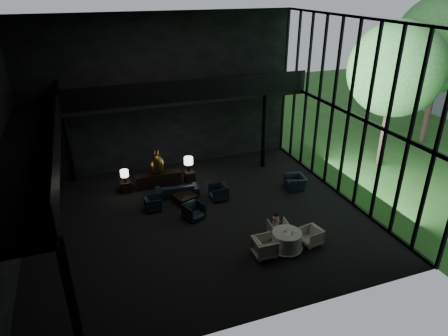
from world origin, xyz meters
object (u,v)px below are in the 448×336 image
object	(u,v)px
sofa	(177,188)
lounge_armchair_south	(194,211)
console	(158,180)
dining_chair_west	(265,246)
side_table_right	(190,176)
side_table_left	(126,186)
dining_chair_east	(311,236)
dining_chair_north	(278,229)
dining_table	(286,242)
child	(276,219)
lounge_armchair_west	(153,203)
table_lamp_left	(124,174)
coffee_table	(185,199)
table_lamp_right	(188,161)
lounge_armchair_east	(218,191)
bronze_urn	(157,164)
window_armchair	(295,181)

from	to	relation	value
sofa	lounge_armchair_south	bearing A→B (deg)	100.58
console	dining_chair_west	size ratio (longest dim) A/B	2.47
console	side_table_right	xyz separation A→B (m)	(1.60, 0.01, -0.09)
side_table_left	dining_chair_east	world-z (taller)	dining_chair_east
side_table_right	dining_chair_north	distance (m)	6.24
dining_table	dining_chair_west	world-z (taller)	dining_chair_west
side_table_right	child	size ratio (longest dim) A/B	0.96
lounge_armchair_west	table_lamp_left	bearing A→B (deg)	23.98
dining_chair_west	console	bearing A→B (deg)	21.70
table_lamp_left	coffee_table	distance (m)	3.16
side_table_right	child	distance (m)	6.10
table_lamp_left	dining_table	world-z (taller)	table_lamp_left
table_lamp_right	child	bearing A→B (deg)	-71.51
dining_table	coffee_table	bearing A→B (deg)	119.90
side_table_left	lounge_armchair_east	world-z (taller)	lounge_armchair_east
lounge_armchair_south	side_table_left	bearing A→B (deg)	102.62
table_lamp_left	dining_chair_west	size ratio (longest dim) A/B	0.71
dining_chair_east	child	world-z (taller)	child
lounge_armchair_east	child	distance (m)	3.71
side_table_left	coffee_table	world-z (taller)	side_table_left
console	table_lamp_left	bearing A→B (deg)	-175.47
dining_table	dining_chair_north	size ratio (longest dim) A/B	1.74
bronze_urn	dining_chair_west	world-z (taller)	bronze_urn
side_table_right	lounge_armchair_west	size ratio (longest dim) A/B	0.82
bronze_urn	dining_chair_east	size ratio (longest dim) A/B	1.69
side_table_right	lounge_armchair_east	xyz separation A→B (m)	(0.76, -2.26, 0.14)
table_lamp_right	window_armchair	world-z (taller)	table_lamp_right
side_table_left	window_armchair	world-z (taller)	window_armchair
dining_chair_west	table_lamp_right	bearing A→B (deg)	9.02
console	sofa	size ratio (longest dim) A/B	1.12
lounge_armchair_west	dining_table	size ratio (longest dim) A/B	0.51
bronze_urn	coffee_table	distance (m)	2.40
table_lamp_right	side_table_left	bearing A→B (deg)	-177.88
side_table_left	lounge_armchair_east	distance (m)	4.55
window_armchair	dining_table	size ratio (longest dim) A/B	0.71
dining_chair_north	window_armchair	bearing A→B (deg)	-122.01
table_lamp_right	dining_table	xyz separation A→B (m)	(1.93, -6.85, -0.74)
table_lamp_right	sofa	world-z (taller)	table_lamp_right
lounge_armchair_south	window_armchair	xyz separation A→B (m)	(5.46, 0.98, 0.00)
sofa	lounge_armchair_west	bearing A→B (deg)	41.50
side_table_left	lounge_armchair_west	size ratio (longest dim) A/B	0.85
side_table_left	lounge_armchair_south	xyz separation A→B (m)	(2.42, -3.45, 0.12)
console	sofa	xyz separation A→B (m)	(0.65, -1.20, 0.03)
table_lamp_left	side_table_right	world-z (taller)	table_lamp_left
window_armchair	dining_table	distance (m)	5.07
table_lamp_right	lounge_armchair_east	bearing A→B (deg)	-72.06
side_table_left	lounge_armchair_east	bearing A→B (deg)	-29.46
table_lamp_right	dining_chair_north	distance (m)	6.37
table_lamp_left	coffee_table	size ratio (longest dim) A/B	0.73
side_table_left	dining_chair_north	distance (m)	7.86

